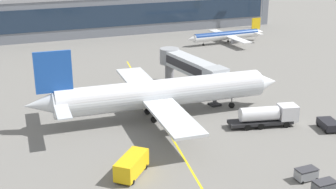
% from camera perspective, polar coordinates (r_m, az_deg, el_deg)
% --- Properties ---
extents(ground_plane, '(700.00, 700.00, 0.00)m').
position_cam_1_polar(ground_plane, '(69.98, 1.37, -4.52)').
color(ground_plane, slate).
extents(apron_lead_in_line, '(11.71, 79.22, 0.01)m').
position_cam_1_polar(apron_lead_in_line, '(71.20, -0.28, -4.08)').
color(apron_lead_in_line, yellow).
rests_on(apron_lead_in_line, ground_plane).
extents(terminal_building, '(164.13, 16.63, 12.01)m').
position_cam_1_polar(terminal_building, '(138.91, -19.00, 9.04)').
color(terminal_building, slate).
rests_on(terminal_building, ground_plane).
extents(main_airliner, '(42.53, 33.49, 12.38)m').
position_cam_1_polar(main_airliner, '(73.64, -0.87, 0.19)').
color(main_airliner, silver).
rests_on(main_airliner, ground_plane).
extents(jet_bridge, '(6.16, 19.56, 6.85)m').
position_cam_1_polar(jet_bridge, '(85.80, 2.64, 3.63)').
color(jet_bridge, '#B2B7BC').
rests_on(jet_bridge, ground_plane).
extents(fuel_tanker, '(11.08, 4.69, 3.25)m').
position_cam_1_polar(fuel_tanker, '(72.69, 12.31, -2.56)').
color(fuel_tanker, '#232326').
rests_on(fuel_tanker, ground_plane).
extents(pushback_tug, '(3.11, 4.23, 1.40)m').
position_cam_1_polar(pushback_tug, '(74.23, 19.39, -3.53)').
color(pushback_tug, black).
rests_on(pushback_tug, ground_plane).
extents(lavatory_truck, '(5.56, 5.87, 2.50)m').
position_cam_1_polar(lavatory_truck, '(57.18, -4.60, -8.75)').
color(lavatory_truck, yellow).
rests_on(lavatory_truck, ground_plane).
extents(baggage_cart_1, '(2.68, 1.67, 1.48)m').
position_cam_1_polar(baggage_cart_1, '(56.78, 18.87, -10.78)').
color(baggage_cart_1, '#595B60').
rests_on(baggage_cart_1, ground_plane).
extents(baggage_cart_2, '(2.68, 1.67, 1.48)m').
position_cam_1_polar(baggage_cart_2, '(58.84, 16.82, -9.43)').
color(baggage_cart_2, gray).
rests_on(baggage_cart_2, ground_plane).
extents(commuter_jet_far, '(23.77, 18.84, 6.33)m').
position_cam_1_polar(commuter_jet_far, '(127.37, 7.36, 7.32)').
color(commuter_jet_far, white).
rests_on(commuter_jet_far, ground_plane).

